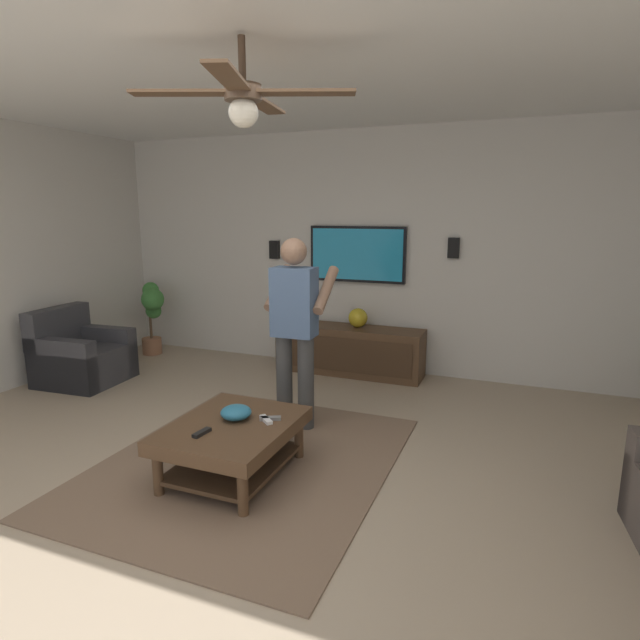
# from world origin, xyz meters

# --- Properties ---
(ground_plane) EXTENTS (8.07, 8.07, 0.00)m
(ground_plane) POSITION_xyz_m (0.00, 0.00, 0.00)
(ground_plane) COLOR tan
(wall_back_tv) EXTENTS (0.10, 6.92, 2.77)m
(wall_back_tv) POSITION_xyz_m (3.09, 0.00, 1.38)
(wall_back_tv) COLOR silver
(wall_back_tv) RESTS_ON ground
(ceiling_slab) EXTENTS (6.28, 6.92, 0.10)m
(ceiling_slab) POSITION_xyz_m (0.00, 0.00, 2.82)
(ceiling_slab) COLOR white
(area_rug) EXTENTS (2.48, 2.05, 0.01)m
(area_rug) POSITION_xyz_m (0.35, 0.19, 0.01)
(area_rug) COLOR #7A604C
(area_rug) RESTS_ON ground
(armchair) EXTENTS (0.85, 0.86, 0.82)m
(armchair) POSITION_xyz_m (1.36, 2.85, 0.28)
(armchair) COLOR #38383D
(armchair) RESTS_ON ground
(coffee_table) EXTENTS (1.00, 0.80, 0.40)m
(coffee_table) POSITION_xyz_m (0.15, 0.19, 0.30)
(coffee_table) COLOR #513823
(coffee_table) RESTS_ON ground
(media_console) EXTENTS (0.45, 1.70, 0.55)m
(media_console) POSITION_xyz_m (2.76, 0.21, 0.28)
(media_console) COLOR #513823
(media_console) RESTS_ON ground
(tv) EXTENTS (0.05, 1.15, 0.65)m
(tv) POSITION_xyz_m (3.00, 0.21, 1.37)
(tv) COLOR black
(person_standing) EXTENTS (0.55, 0.55, 1.64)m
(person_standing) POSITION_xyz_m (1.12, 0.14, 0.93)
(person_standing) COLOR #3F3F3F
(person_standing) RESTS_ON ground
(potted_plant_tall) EXTENTS (0.36, 0.38, 0.95)m
(potted_plant_tall) POSITION_xyz_m (2.58, 2.86, 0.60)
(potted_plant_tall) COLOR #9E6B4C
(potted_plant_tall) RESTS_ON ground
(bowl) EXTENTS (0.22, 0.22, 0.10)m
(bowl) POSITION_xyz_m (0.23, 0.20, 0.45)
(bowl) COLOR teal
(bowl) RESTS_ON coffee_table
(remote_white) EXTENTS (0.13, 0.14, 0.02)m
(remote_white) POSITION_xyz_m (0.27, -0.01, 0.41)
(remote_white) COLOR white
(remote_white) RESTS_ON coffee_table
(remote_black) EXTENTS (0.15, 0.06, 0.02)m
(remote_black) POSITION_xyz_m (-0.09, 0.28, 0.41)
(remote_black) COLOR black
(remote_black) RESTS_ON coffee_table
(remote_grey) EXTENTS (0.11, 0.15, 0.02)m
(remote_grey) POSITION_xyz_m (0.30, -0.03, 0.41)
(remote_grey) COLOR slate
(remote_grey) RESTS_ON coffee_table
(vase_round) EXTENTS (0.22, 0.22, 0.22)m
(vase_round) POSITION_xyz_m (2.79, 0.12, 0.66)
(vase_round) COLOR gold
(vase_round) RESTS_ON media_console
(wall_speaker_left) EXTENTS (0.06, 0.12, 0.22)m
(wall_speaker_left) POSITION_xyz_m (3.01, -0.89, 1.47)
(wall_speaker_left) COLOR black
(wall_speaker_right) EXTENTS (0.06, 0.12, 0.22)m
(wall_speaker_right) POSITION_xyz_m (3.01, 1.28, 1.39)
(wall_speaker_right) COLOR black
(ceiling_fan) EXTENTS (1.19, 1.16, 0.46)m
(ceiling_fan) POSITION_xyz_m (-0.20, -0.17, 2.44)
(ceiling_fan) COLOR #4C3828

